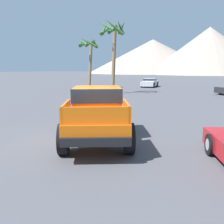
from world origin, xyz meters
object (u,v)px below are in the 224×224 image
Objects in this scene: orange_pickup_truck at (97,110)px; palm_tree_tall at (89,50)px; parked_car_silver at (150,83)px; palm_tree_leaning at (113,39)px.

palm_tree_tall is at bearing 93.21° from orange_pickup_truck.
orange_pickup_truck is 27.87m from parked_car_silver.
palm_tree_tall reaches higher than orange_pickup_truck.
palm_tree_leaning is (0.82, -11.00, 4.89)m from parked_car_silver.
palm_tree_leaning is at bearing 81.28° from parked_car_silver.
parked_car_silver is at bearing 94.26° from palm_tree_leaning.
palm_tree_tall is at bearing 36.93° from parked_car_silver.
parked_car_silver is 12.06m from palm_tree_leaning.
palm_tree_tall is (-15.21, 19.51, 3.80)m from orange_pickup_truck.
orange_pickup_truck is 18.07m from palm_tree_leaning.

